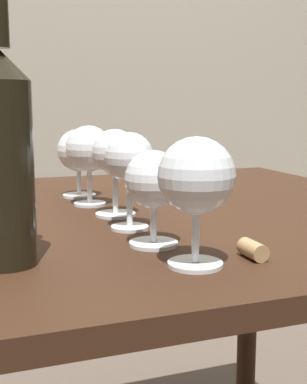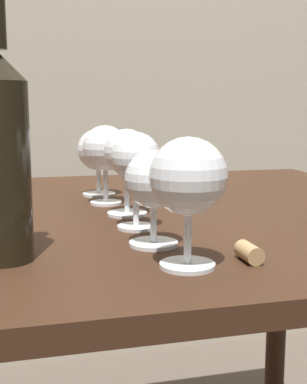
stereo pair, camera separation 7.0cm
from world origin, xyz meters
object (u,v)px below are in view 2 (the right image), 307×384
wine_glass_rose (191,179)px  wine_glass_merlot (105,150)px  wine_glass_white (127,155)px  wine_bottle (1,152)px  wine_glass_port (154,183)px  cork (249,252)px  wine_glass_pinot (98,151)px  wine_glass_cabernet (136,160)px

wine_glass_rose → wine_glass_merlot: wine_glass_rose is taller
wine_glass_white → wine_bottle: (-0.20, -0.22, 0.03)m
wine_glass_port → cork: 0.15m
wine_glass_rose → wine_glass_white: (-0.01, 0.30, -0.00)m
wine_glass_white → wine_glass_pinot: 0.20m
wine_glass_rose → cork: size_ratio=3.61×
wine_glass_port → wine_glass_merlot: (-0.01, 0.31, 0.02)m
wine_glass_rose → wine_glass_port: wine_glass_rose is taller
cork → wine_bottle: bearing=164.9°
wine_glass_port → wine_glass_cabernet: 0.10m
wine_glass_rose → cork: 0.12m
wine_glass_white → wine_glass_pinot: wine_glass_white is taller
wine_glass_rose → wine_bottle: size_ratio=0.46×
wine_glass_white → wine_glass_merlot: 0.11m
wine_glass_rose → wine_glass_pinot: 0.51m
wine_glass_port → wine_glass_merlot: size_ratio=0.87×
wine_bottle → cork: 0.32m
wine_bottle → cork: wine_bottle is taller
wine_glass_port → wine_glass_white: bearing=88.7°
wine_glass_white → wine_bottle: wine_bottle is taller
wine_glass_cabernet → wine_glass_white: bearing=86.2°
wine_glass_pinot → wine_bottle: (-0.18, -0.42, 0.04)m
wine_glass_white → wine_glass_pinot: (-0.02, 0.20, -0.01)m
wine_glass_cabernet → wine_glass_pinot: size_ratio=1.07×
cork → wine_glass_white: bearing=106.6°
wine_glass_cabernet → wine_glass_white: size_ratio=1.00×
wine_glass_pinot → wine_bottle: wine_bottle is taller
wine_glass_port → cork: (0.09, -0.10, -0.07)m
wine_glass_cabernet → wine_glass_merlot: wine_glass_merlot is taller
wine_glass_cabernet → wine_bottle: bearing=-147.3°
wine_glass_cabernet → cork: (0.10, -0.20, -0.09)m
wine_glass_rose → wine_glass_cabernet: 0.20m
wine_glass_cabernet → wine_glass_merlot: size_ratio=0.99×
wine_glass_port → wine_glass_cabernet: wine_glass_cabernet is taller
wine_glass_port → wine_bottle: 0.20m
wine_glass_cabernet → wine_glass_merlot: (-0.01, 0.21, -0.00)m
wine_glass_cabernet → wine_glass_pinot: 0.30m
wine_glass_rose → wine_glass_pinot: bearing=93.5°
wine_glass_merlot → wine_glass_pinot: (0.00, 0.10, -0.01)m
wine_glass_rose → wine_glass_pinot: (-0.03, 0.50, -0.01)m
wine_glass_port → wine_glass_white: 0.20m
wine_glass_port → wine_glass_cabernet: (-0.00, 0.10, 0.02)m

